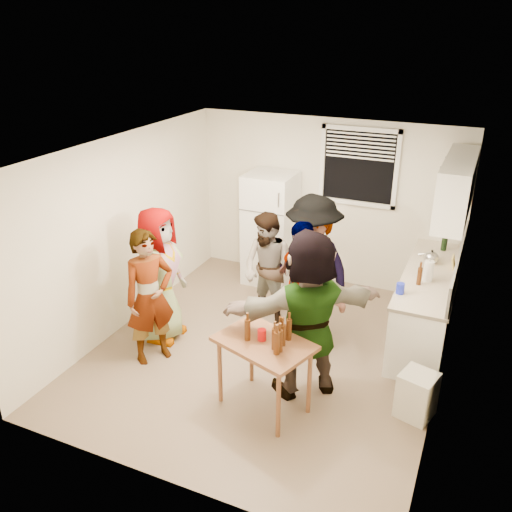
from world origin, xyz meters
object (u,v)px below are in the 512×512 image
at_px(wine_bottle, 443,250).
at_px(guest_grey, 164,336).
at_px(guest_stripe, 155,357).
at_px(beer_bottle_counter, 418,284).
at_px(guest_back_right, 309,333).
at_px(blue_cup, 400,293).
at_px(guest_back_left, 268,320).
at_px(trash_bin, 417,395).
at_px(serving_table, 264,406).
at_px(beer_bottle_table, 276,354).
at_px(red_cup, 262,340).
at_px(refrigerator, 270,228).
at_px(guest_orange, 305,388).
at_px(guest_black, 299,348).
at_px(kettle, 431,263).

relative_size(wine_bottle, guest_grey, 0.18).
bearing_deg(guest_stripe, beer_bottle_counter, -30.61).
xyz_separation_m(guest_stripe, guest_back_right, (1.54, 1.28, 0.00)).
relative_size(blue_cup, guest_back_left, 0.08).
xyz_separation_m(trash_bin, serving_table, (-1.48, -0.51, -0.25)).
bearing_deg(guest_grey, beer_bottle_table, -116.64).
relative_size(red_cup, guest_back_right, 0.06).
bearing_deg(beer_bottle_counter, refrigerator, 154.55).
bearing_deg(red_cup, refrigerator, 110.91).
distance_m(blue_cup, red_cup, 1.78).
xyz_separation_m(beer_bottle_table, guest_back_right, (-0.22, 1.73, -0.80)).
xyz_separation_m(guest_back_left, guest_back_right, (0.63, -0.08, 0.00)).
bearing_deg(red_cup, guest_grey, 156.66).
relative_size(trash_bin, guest_stripe, 0.30).
xyz_separation_m(trash_bin, red_cup, (-1.51, -0.49, 0.55)).
bearing_deg(guest_orange, beer_bottle_table, 42.04).
distance_m(serving_table, guest_black, 1.20).
height_order(wine_bottle, guest_back_right, wine_bottle).
xyz_separation_m(wine_bottle, beer_bottle_table, (-1.19, -3.07, -0.10)).
xyz_separation_m(beer_bottle_table, guest_stripe, (-1.76, 0.45, -0.80)).
xyz_separation_m(kettle, guest_black, (-1.32, -1.21, -0.90)).
relative_size(refrigerator, wine_bottle, 5.56).
bearing_deg(serving_table, beer_bottle_counter, 54.42).
bearing_deg(guest_back_right, beer_bottle_counter, 35.68).
xyz_separation_m(guest_back_right, guest_black, (-0.01, -0.38, 0.00)).
relative_size(red_cup, guest_orange, 0.06).
xyz_separation_m(blue_cup, guest_back_right, (-1.10, 0.17, -0.90)).
xyz_separation_m(kettle, guest_back_left, (-1.94, -0.75, -0.90)).
distance_m(guest_back_left, guest_back_right, 0.63).
distance_m(beer_bottle_counter, serving_table, 2.31).
xyz_separation_m(refrigerator, guest_orange, (1.42, -2.39, -0.85)).
height_order(refrigerator, blue_cup, refrigerator).
height_order(trash_bin, guest_black, trash_bin).
height_order(serving_table, guest_stripe, serving_table).
relative_size(trash_bin, red_cup, 4.24).
xyz_separation_m(trash_bin, guest_orange, (-1.18, -0.05, -0.25)).
xyz_separation_m(beer_bottle_counter, trash_bin, (0.24, -1.22, -0.65)).
height_order(wine_bottle, red_cup, wine_bottle).
bearing_deg(refrigerator, guest_grey, -106.35).
relative_size(kettle, trash_bin, 0.47).
height_order(beer_bottle_counter, guest_orange, beer_bottle_counter).
xyz_separation_m(beer_bottle_table, guest_grey, (-1.92, 0.90, -0.80)).
bearing_deg(refrigerator, wine_bottle, 1.61).
height_order(refrigerator, trash_bin, refrigerator).
relative_size(refrigerator, guest_grey, 0.98).
distance_m(kettle, guest_back_right, 1.80).
xyz_separation_m(kettle, guest_back_right, (-1.31, -0.83, -0.90)).
relative_size(blue_cup, guest_stripe, 0.08).
bearing_deg(beer_bottle_table, guest_black, 99.73).
height_order(serving_table, guest_black, serving_table).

